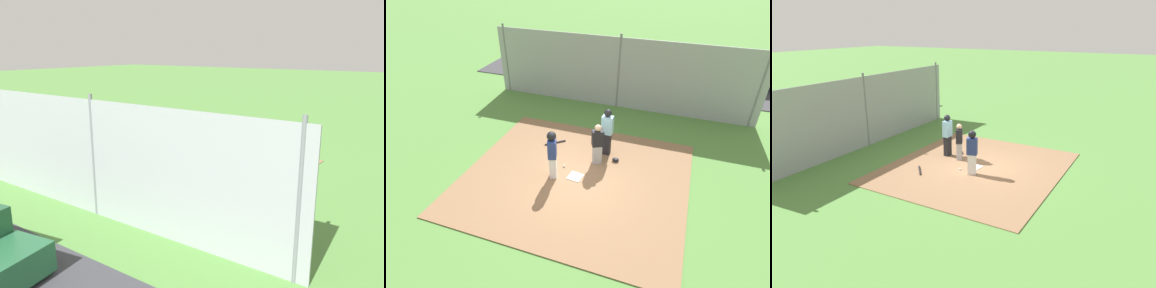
# 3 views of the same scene
# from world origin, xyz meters

# --- Properties ---
(ground_plane) EXTENTS (140.00, 140.00, 0.00)m
(ground_plane) POSITION_xyz_m (0.00, 0.00, 0.00)
(ground_plane) COLOR #51843D
(dirt_infield) EXTENTS (7.20, 6.40, 0.03)m
(dirt_infield) POSITION_xyz_m (0.00, 0.00, 0.01)
(dirt_infield) COLOR #896647
(dirt_infield) RESTS_ON ground_plane
(home_plate) EXTENTS (0.49, 0.49, 0.02)m
(home_plate) POSITION_xyz_m (0.00, 0.00, 0.04)
(home_plate) COLOR white
(home_plate) RESTS_ON dirt_infield
(catcher) EXTENTS (0.46, 0.41, 1.52)m
(catcher) POSITION_xyz_m (-0.44, -1.01, 0.81)
(catcher) COLOR #9E9EA3
(catcher) RESTS_ON dirt_infield
(umpire) EXTENTS (0.39, 0.28, 1.79)m
(umpire) POSITION_xyz_m (-0.59, -1.67, 0.98)
(umpire) COLOR black
(umpire) RESTS_ON dirt_infield
(runner) EXTENTS (0.37, 0.44, 1.70)m
(runner) POSITION_xyz_m (0.69, 0.20, 1.01)
(runner) COLOR silver
(runner) RESTS_ON dirt_infield
(baseball_bat) EXTENTS (0.67, 0.58, 0.06)m
(baseball_bat) POSITION_xyz_m (1.43, -1.67, 0.06)
(baseball_bat) COLOR black
(baseball_bat) RESTS_ON dirt_infield
(catcher_mask) EXTENTS (0.24, 0.20, 0.12)m
(catcher_mask) POSITION_xyz_m (-1.04, -1.31, 0.09)
(catcher_mask) COLOR black
(catcher_mask) RESTS_ON dirt_infield
(baseball) EXTENTS (0.07, 0.07, 0.07)m
(baseball) POSITION_xyz_m (0.55, -0.39, 0.07)
(baseball) COLOR white
(baseball) RESTS_ON dirt_infield
(backstop_fence) EXTENTS (12.00, 0.10, 3.35)m
(backstop_fence) POSITION_xyz_m (0.00, -5.68, 1.60)
(backstop_fence) COLOR #93999E
(backstop_fence) RESTS_ON ground_plane
(parking_lot) EXTENTS (18.00, 5.20, 0.04)m
(parking_lot) POSITION_xyz_m (0.00, -10.04, 0.02)
(parking_lot) COLOR #38383D
(parking_lot) RESTS_ON ground_plane
(parked_car_dark) EXTENTS (4.36, 2.24, 1.28)m
(parked_car_dark) POSITION_xyz_m (-6.15, -10.63, 0.61)
(parked_car_dark) COLOR black
(parked_car_dark) RESTS_ON parking_lot
(parked_car_green) EXTENTS (4.41, 2.37, 1.28)m
(parked_car_green) POSITION_xyz_m (-0.33, -9.38, 0.61)
(parked_car_green) COLOR #235B38
(parked_car_green) RESTS_ON parking_lot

